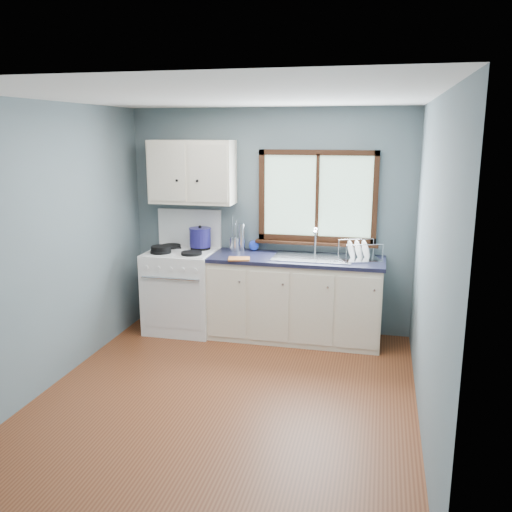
% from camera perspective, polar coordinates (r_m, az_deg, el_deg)
% --- Properties ---
extents(floor, '(3.20, 3.60, 0.02)m').
position_cam_1_polar(floor, '(4.86, -3.08, -14.62)').
color(floor, brown).
rests_on(floor, ground).
extents(ceiling, '(3.20, 3.60, 0.02)m').
position_cam_1_polar(ceiling, '(4.32, -3.51, 16.53)').
color(ceiling, white).
rests_on(ceiling, wall_back).
extents(wall_back, '(3.20, 0.02, 2.50)m').
position_cam_1_polar(wall_back, '(6.15, 1.48, 3.70)').
color(wall_back, slate).
rests_on(wall_back, ground).
extents(wall_front, '(3.20, 0.02, 2.50)m').
position_cam_1_polar(wall_front, '(2.81, -13.83, -8.08)').
color(wall_front, slate).
rests_on(wall_front, ground).
extents(wall_left, '(0.02, 3.60, 2.50)m').
position_cam_1_polar(wall_left, '(5.11, -20.89, 0.93)').
color(wall_left, slate).
rests_on(wall_left, ground).
extents(wall_right, '(0.02, 3.60, 2.50)m').
position_cam_1_polar(wall_right, '(4.27, 17.95, -1.09)').
color(wall_right, slate).
rests_on(wall_right, ground).
extents(gas_range, '(0.76, 0.69, 1.36)m').
position_cam_1_polar(gas_range, '(6.26, -7.76, -3.35)').
color(gas_range, white).
rests_on(gas_range, floor).
extents(base_cabinets, '(1.85, 0.60, 0.88)m').
position_cam_1_polar(base_cabinets, '(5.98, 4.15, -4.90)').
color(base_cabinets, beige).
rests_on(base_cabinets, floor).
extents(countertop, '(1.89, 0.64, 0.04)m').
position_cam_1_polar(countertop, '(5.85, 4.23, -0.32)').
color(countertop, black).
rests_on(countertop, base_cabinets).
extents(sink, '(0.84, 0.46, 0.44)m').
position_cam_1_polar(sink, '(5.83, 5.97, -0.80)').
color(sink, silver).
rests_on(sink, countertop).
extents(window, '(1.36, 0.10, 1.03)m').
position_cam_1_polar(window, '(5.99, 6.45, 5.56)').
color(window, '#9EC6A8').
rests_on(window, wall_back).
extents(upper_cabinets, '(0.95, 0.35, 0.70)m').
position_cam_1_polar(upper_cabinets, '(6.14, -6.74, 8.77)').
color(upper_cabinets, beige).
rests_on(upper_cabinets, wall_back).
extents(skillet, '(0.35, 0.27, 0.04)m').
position_cam_1_polar(skillet, '(6.08, -9.93, 0.83)').
color(skillet, black).
rests_on(skillet, gas_range).
extents(stockpot, '(0.30, 0.30, 0.25)m').
position_cam_1_polar(stockpot, '(6.18, -5.90, 1.99)').
color(stockpot, navy).
rests_on(stockpot, gas_range).
extents(utensil_crock, '(0.16, 0.16, 0.40)m').
position_cam_1_polar(utensil_crock, '(6.12, -2.23, 1.28)').
color(utensil_crock, silver).
rests_on(utensil_crock, countertop).
extents(thermos, '(0.09, 0.09, 0.31)m').
position_cam_1_polar(thermos, '(6.13, -1.54, 2.00)').
color(thermos, silver).
rests_on(thermos, countertop).
extents(soap_bottle, '(0.13, 0.13, 0.28)m').
position_cam_1_polar(soap_bottle, '(6.11, -0.20, 1.81)').
color(soap_bottle, blue).
rests_on(soap_bottle, countertop).
extents(dish_towel, '(0.25, 0.20, 0.02)m').
position_cam_1_polar(dish_towel, '(5.72, -1.80, -0.30)').
color(dish_towel, '#C06C2F').
rests_on(dish_towel, countertop).
extents(dish_rack, '(0.49, 0.43, 0.21)m').
position_cam_1_polar(dish_rack, '(5.79, 10.81, 0.12)').
color(dish_rack, silver).
rests_on(dish_rack, countertop).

